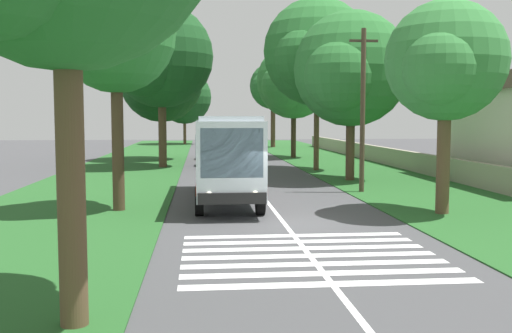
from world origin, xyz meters
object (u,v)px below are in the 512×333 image
trailing_car_1 (210,152)px  roadside_tree_right_2 (315,54)px  roadside_tree_left_4 (183,98)px  coach_bus (225,152)px  roadside_tree_left_1 (114,37)px  roadside_tree_right_3 (349,71)px  roadside_tree_right_1 (292,83)px  utility_pole (363,108)px  trailing_car_0 (212,157)px  roadside_tree_left_0 (159,83)px  roadside_tree_right_0 (442,64)px  roadside_tree_left_2 (158,58)px  roadside_tree_right_4 (272,87)px  trailing_minibus_0 (244,137)px

trailing_car_1 → roadside_tree_right_2: roadside_tree_right_2 is taller
roadside_tree_left_4 → coach_bus: bearing=-176.4°
roadside_tree_left_1 → roadside_tree_right_3: 15.52m
roadside_tree_right_1 → utility_pole: (-25.09, 0.38, -2.63)m
trailing_car_0 → trailing_car_1: size_ratio=1.00×
roadside_tree_left_0 → roadside_tree_right_2: roadside_tree_right_2 is taller
coach_bus → roadside_tree_right_0: bearing=-119.0°
roadside_tree_left_2 → roadside_tree_right_4: 31.19m
trailing_minibus_0 → roadside_tree_right_2: roadside_tree_right_2 is taller
roadside_tree_right_4 → roadside_tree_left_1: bearing=166.2°
trailing_car_1 → roadside_tree_right_0: (-30.94, -8.26, 5.01)m
coach_bus → trailing_car_1: 26.57m
roadside_tree_right_4 → utility_pole: 44.56m
roadside_tree_right_0 → roadside_tree_right_1: (31.79, 0.78, 1.11)m
trailing_car_1 → roadside_tree_left_2: bearing=156.2°
roadside_tree_left_1 → roadside_tree_right_4: (49.12, -12.04, 0.63)m
roadside_tree_left_4 → roadside_tree_right_1: size_ratio=0.99×
coach_bus → roadside_tree_left_0: roadside_tree_left_0 is taller
trailing_car_0 → roadside_tree_left_4: roadside_tree_left_4 is taller
trailing_car_0 → roadside_tree_left_4: bearing=5.1°
roadside_tree_right_2 → utility_pole: bearing=-179.8°
roadside_tree_right_4 → trailing_minibus_0: bearing=154.4°
trailing_car_1 → roadside_tree_right_3: (-18.87, -7.73, 5.67)m
roadside_tree_left_1 → roadside_tree_right_1: 31.94m
roadside_tree_left_4 → roadside_tree_right_0: bearing=-169.3°
roadside_tree_right_2 → roadside_tree_left_2: bearing=72.7°
roadside_tree_left_0 → roadside_tree_right_4: 24.14m
trailing_minibus_0 → roadside_tree_right_2: bearing=-172.6°
trailing_car_1 → roadside_tree_right_3: roadside_tree_right_3 is taller
trailing_car_0 → roadside_tree_right_4: size_ratio=0.41×
roadside_tree_right_1 → roadside_tree_right_2: roadside_tree_right_2 is taller
trailing_minibus_0 → roadside_tree_left_0: size_ratio=0.58×
roadside_tree_right_1 → utility_pole: size_ratio=1.30×
roadside_tree_left_1 → coach_bus: bearing=-61.5°
roadside_tree_left_0 → roadside_tree_right_4: (20.77, -12.27, 0.73)m
roadside_tree_left_2 → roadside_tree_right_2: bearing=-107.3°
trailing_car_0 → roadside_tree_left_0: (6.60, 4.38, 6.02)m
roadside_tree_right_3 → roadside_tree_left_0: bearing=33.4°
coach_bus → trailing_car_1: coach_bus is taller
coach_bus → roadside_tree_right_3: (7.66, -7.43, 4.19)m
roadside_tree_left_2 → roadside_tree_left_0: bearing=3.5°
trailing_car_0 → coach_bus: bearing=-179.3°
roadside_tree_left_1 → trailing_car_0: bearing=-10.8°
roadside_tree_left_0 → roadside_tree_left_4: size_ratio=1.02×
roadside_tree_left_0 → roadside_tree_left_2: 8.22m
roadside_tree_left_0 → roadside_tree_left_1: (-28.35, -0.23, 0.11)m
trailing_car_0 → roadside_tree_right_0: bearing=-161.0°
roadside_tree_left_1 → roadside_tree_right_1: bearing=-21.2°
coach_bus → trailing_car_0: (19.36, 0.24, -1.48)m
trailing_car_1 → roadside_tree_left_0: size_ratio=0.41×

